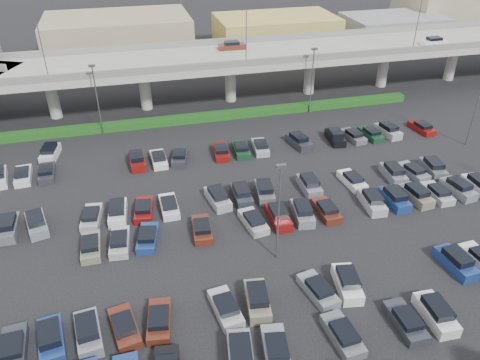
% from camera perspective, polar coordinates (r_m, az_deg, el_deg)
% --- Properties ---
extents(ground, '(280.00, 280.00, 0.00)m').
position_cam_1_polar(ground, '(51.75, 1.67, -3.77)').
color(ground, black).
extents(overpass, '(150.00, 13.00, 15.80)m').
position_cam_1_polar(overpass, '(76.94, -5.10, 14.11)').
color(overpass, gray).
rests_on(overpass, ground).
extents(hedge, '(66.00, 1.60, 1.10)m').
position_cam_1_polar(hedge, '(72.76, -3.73, 7.71)').
color(hedge, '#134012').
rests_on(hedge, ground).
extents(parked_cars, '(62.94, 41.68, 1.67)m').
position_cam_1_polar(parked_cars, '(48.31, 2.03, -5.77)').
color(parked_cars, slate).
rests_on(parked_cars, ground).
extents(light_poles, '(66.90, 48.38, 10.30)m').
position_cam_1_polar(light_poles, '(49.27, -3.48, 2.78)').
color(light_poles, '#4D4D52').
rests_on(light_poles, ground).
extents(distant_buildings, '(138.00, 24.00, 9.00)m').
position_cam_1_polar(distant_buildings, '(108.36, -1.01, 17.61)').
color(distant_buildings, gray).
rests_on(distant_buildings, ground).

